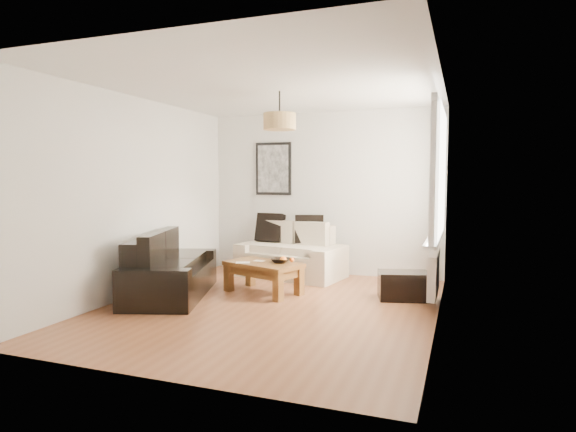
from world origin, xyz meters
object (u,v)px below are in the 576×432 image
(sofa_leather, at_px, (171,267))
(coffee_table, at_px, (263,278))
(loveseat_cream, at_px, (291,251))
(ottoman, at_px, (404,286))

(sofa_leather, distance_m, coffee_table, 1.22)
(loveseat_cream, distance_m, sofa_leather, 2.01)
(sofa_leather, bearing_deg, coffee_table, -80.95)
(ottoman, bearing_deg, sofa_leather, -163.51)
(sofa_leather, height_order, ottoman, sofa_leather)
(loveseat_cream, bearing_deg, coffee_table, -78.69)
(ottoman, bearing_deg, loveseat_cream, 154.83)
(loveseat_cream, height_order, ottoman, loveseat_cream)
(loveseat_cream, bearing_deg, ottoman, -15.01)
(ottoman, bearing_deg, coffee_table, -170.60)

